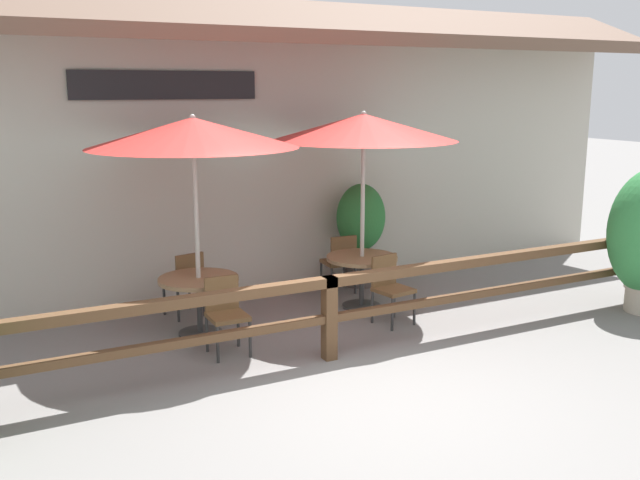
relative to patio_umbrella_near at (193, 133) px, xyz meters
The scene contains 12 objects.
ground_plane 3.65m from the patio_umbrella_near, 67.66° to the right, with size 60.00×60.00×0.00m, color slate.
building_facade 1.93m from the patio_umbrella_near, 57.43° to the left, with size 14.28×1.49×4.23m.
patio_railing 2.50m from the patio_umbrella_near, 54.67° to the right, with size 10.40×0.14×0.95m.
patio_umbrella_near is the anchor object (origin of this frame).
dining_table_near 1.88m from the patio_umbrella_near, 63.43° to the left, with size 0.97×0.97×0.72m.
chair_near_streetside 2.10m from the patio_umbrella_near, 84.22° to the right, with size 0.42×0.42×0.87m.
chair_near_wallside 2.10m from the patio_umbrella_near, 85.89° to the left, with size 0.50×0.50×0.87m.
patio_umbrella_middle 2.32m from the patio_umbrella_near, ahead, with size 2.48×2.48×2.67m.
dining_table_middle 2.99m from the patio_umbrella_near, ahead, with size 0.97×0.97×0.72m.
chair_middle_streetside 3.11m from the patio_umbrella_near, 16.79° to the right, with size 0.48×0.48×0.87m.
chair_middle_wallside 3.19m from the patio_umbrella_near, 18.28° to the left, with size 0.45×0.45×0.87m.
potted_plant_entrance_palm 3.45m from the patio_umbrella_near, 20.00° to the left, with size 0.76×0.68×1.56m.
Camera 1 is at (-3.52, -5.58, 2.98)m, focal length 40.00 mm.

